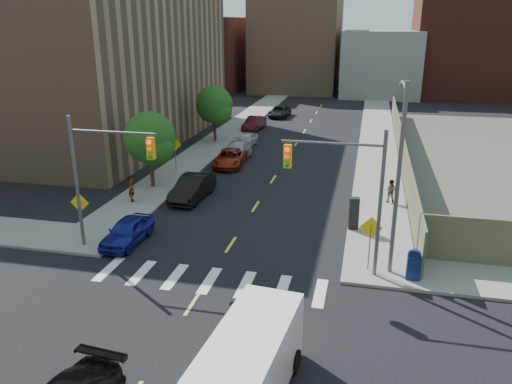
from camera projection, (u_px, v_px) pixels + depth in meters
The scene contains 29 objects.
ground at pixel (175, 330), 19.33m from camera, with size 160.00×160.00×0.00m, color black.
sidewalk_nw at pixel (243, 122), 59.22m from camera, with size 3.50×73.00×0.15m, color gray.
sidewalk_ne at pixel (377, 127), 55.97m from camera, with size 3.50×73.00×0.15m, color gray.
fence_north at pixel (401, 146), 42.75m from camera, with size 0.12×44.00×2.50m, color #606546.
building_nw at pixel (74, 57), 49.03m from camera, with size 22.00×30.00×16.00m, color #8C6B4C.
bg_bldg_west at pixel (204, 54), 86.58m from camera, with size 14.00×18.00×12.00m, color #592319.
bg_bldg_midwest at pixel (297, 45), 84.59m from camera, with size 14.00×16.00×15.00m, color #8C6B4C.
bg_bldg_center at pixel (381, 63), 80.62m from camera, with size 12.00×16.00×10.00m, color gray.
bg_bldg_east at pixel (473, 44), 78.56m from camera, with size 18.00×18.00×16.00m, color #592319.
signal_nw at pixel (102, 167), 24.65m from camera, with size 4.59×0.30×7.00m.
signal_ne at pixel (347, 183), 22.14m from camera, with size 4.59×0.30×7.00m.
streetlight_ne at pixel (399, 166), 22.29m from camera, with size 0.25×3.70×9.00m.
warn_sign_nw at pixel (80, 208), 26.31m from camera, with size 1.06×0.06×2.83m.
warn_sign_ne at pixel (371, 233), 23.17m from camera, with size 1.06×0.06×2.83m.
warn_sign_midwest at pixel (175, 148), 38.77m from camera, with size 1.06×0.06×2.83m.
tree_west_near at pixel (150, 141), 34.68m from camera, with size 3.66×3.64×5.52m.
tree_west_far at pixel (214, 107), 48.52m from camera, with size 3.66×3.64×5.52m.
parked_car_blue at pixel (127, 231), 26.71m from camera, with size 1.63×4.04×1.38m, color navy.
parked_car_black at pixel (193, 188), 33.37m from camera, with size 1.68×4.81×1.59m, color black.
parked_car_red at pixel (230, 158), 41.11m from camera, with size 2.25×4.88×1.36m, color maroon.
parked_car_silver at pixel (236, 151), 42.97m from camera, with size 2.06×5.08×1.47m, color #9EA2A6.
parked_car_white at pixel (246, 140), 47.59m from camera, with size 1.54×3.82×1.30m, color silver.
parked_car_maroon at pixel (254, 123), 54.79m from camera, with size 1.54×4.42×1.46m, color #440D14.
parked_car_grey at pixel (280, 111), 62.44m from camera, with size 2.23×4.84×1.35m, color black.
cargo_van at pixel (251, 361), 15.54m from camera, with size 2.70×5.61×2.49m.
mailbox at pixel (414, 265), 22.66m from camera, with size 0.60×0.46×1.46m.
payphone at pixel (354, 213), 28.15m from camera, with size 0.55×0.45×1.85m, color black.
pedestrian_west at pixel (132, 189), 32.45m from camera, with size 0.64×0.42×1.74m, color gray.
pedestrian_east at pixel (390, 191), 32.31m from camera, with size 0.75×0.59×1.55m, color gray.
Camera 1 is at (6.72, -15.45, 11.32)m, focal length 35.00 mm.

